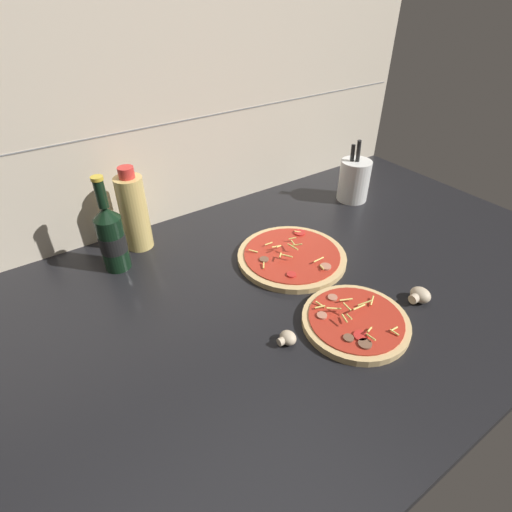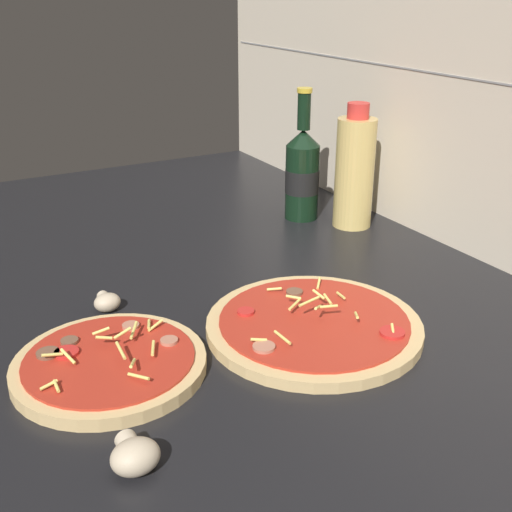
{
  "view_description": "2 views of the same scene",
  "coord_description": "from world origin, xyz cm",
  "px_view_note": "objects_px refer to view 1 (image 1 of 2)",
  "views": [
    {
      "loc": [
        -44.96,
        -53.01,
        62.1
      ],
      "look_at": [
        -4.59,
        5.14,
        11.36
      ],
      "focal_mm": 28.0,
      "sensor_mm": 36.0,
      "label": 1
    },
    {
      "loc": [
        67.98,
        -32.03,
        43.51
      ],
      "look_at": [
        -5.57,
        8.78,
        7.51
      ],
      "focal_mm": 45.0,
      "sensor_mm": 36.0,
      "label": 2
    }
  ],
  "objects_px": {
    "pizza_near": "(355,321)",
    "utensil_crock": "(354,180)",
    "beer_bottle": "(112,237)",
    "oil_bottle": "(134,212)",
    "pizza_far": "(292,256)",
    "mushroom_left": "(287,338)",
    "mushroom_right": "(420,295)"
  },
  "relations": [
    {
      "from": "pizza_far",
      "to": "mushroom_left",
      "type": "relative_size",
      "value": 7.24
    },
    {
      "from": "pizza_near",
      "to": "utensil_crock",
      "type": "distance_m",
      "value": 0.57
    },
    {
      "from": "utensil_crock",
      "to": "pizza_far",
      "type": "bearing_deg",
      "value": -157.95
    },
    {
      "from": "mushroom_right",
      "to": "oil_bottle",
      "type": "bearing_deg",
      "value": 127.03
    },
    {
      "from": "mushroom_left",
      "to": "oil_bottle",
      "type": "bearing_deg",
      "value": 102.4
    },
    {
      "from": "mushroom_left",
      "to": "utensil_crock",
      "type": "distance_m",
      "value": 0.66
    },
    {
      "from": "pizza_far",
      "to": "beer_bottle",
      "type": "xyz_separation_m",
      "value": [
        -0.37,
        0.22,
        0.08
      ]
    },
    {
      "from": "beer_bottle",
      "to": "mushroom_right",
      "type": "relative_size",
      "value": 4.95
    },
    {
      "from": "beer_bottle",
      "to": "utensil_crock",
      "type": "bearing_deg",
      "value": -5.6
    },
    {
      "from": "pizza_far",
      "to": "mushroom_left",
      "type": "xyz_separation_m",
      "value": [
        -0.18,
        -0.21,
        0.0
      ]
    },
    {
      "from": "mushroom_right",
      "to": "utensil_crock",
      "type": "bearing_deg",
      "value": 61.58
    },
    {
      "from": "beer_bottle",
      "to": "mushroom_right",
      "type": "height_order",
      "value": "beer_bottle"
    },
    {
      "from": "beer_bottle",
      "to": "mushroom_left",
      "type": "bearing_deg",
      "value": -66.54
    },
    {
      "from": "mushroom_right",
      "to": "mushroom_left",
      "type": "bearing_deg",
      "value": 167.47
    },
    {
      "from": "pizza_near",
      "to": "mushroom_right",
      "type": "relative_size",
      "value": 4.55
    },
    {
      "from": "pizza_near",
      "to": "oil_bottle",
      "type": "xyz_separation_m",
      "value": [
        -0.25,
        0.53,
        0.09
      ]
    },
    {
      "from": "pizza_near",
      "to": "oil_bottle",
      "type": "height_order",
      "value": "oil_bottle"
    },
    {
      "from": "pizza_near",
      "to": "pizza_far",
      "type": "height_order",
      "value": "pizza_far"
    },
    {
      "from": "pizza_near",
      "to": "beer_bottle",
      "type": "xyz_separation_m",
      "value": [
        -0.33,
        0.47,
        0.08
      ]
    },
    {
      "from": "oil_bottle",
      "to": "pizza_near",
      "type": "bearing_deg",
      "value": -64.51
    },
    {
      "from": "utensil_crock",
      "to": "beer_bottle",
      "type": "bearing_deg",
      "value": 174.4
    },
    {
      "from": "pizza_near",
      "to": "beer_bottle",
      "type": "height_order",
      "value": "beer_bottle"
    },
    {
      "from": "beer_bottle",
      "to": "oil_bottle",
      "type": "distance_m",
      "value": 0.1
    },
    {
      "from": "pizza_near",
      "to": "oil_bottle",
      "type": "bearing_deg",
      "value": 115.49
    },
    {
      "from": "oil_bottle",
      "to": "utensil_crock",
      "type": "distance_m",
      "value": 0.67
    },
    {
      "from": "mushroom_left",
      "to": "mushroom_right",
      "type": "height_order",
      "value": "mushroom_right"
    },
    {
      "from": "beer_bottle",
      "to": "oil_bottle",
      "type": "bearing_deg",
      "value": 36.05
    },
    {
      "from": "pizza_far",
      "to": "mushroom_right",
      "type": "relative_size",
      "value": 5.66
    },
    {
      "from": "beer_bottle",
      "to": "utensil_crock",
      "type": "height_order",
      "value": "beer_bottle"
    },
    {
      "from": "pizza_far",
      "to": "utensil_crock",
      "type": "distance_m",
      "value": 0.4
    },
    {
      "from": "pizza_near",
      "to": "mushroom_right",
      "type": "distance_m",
      "value": 0.17
    },
    {
      "from": "oil_bottle",
      "to": "utensil_crock",
      "type": "xyz_separation_m",
      "value": [
        0.66,
        -0.13,
        -0.04
      ]
    }
  ]
}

